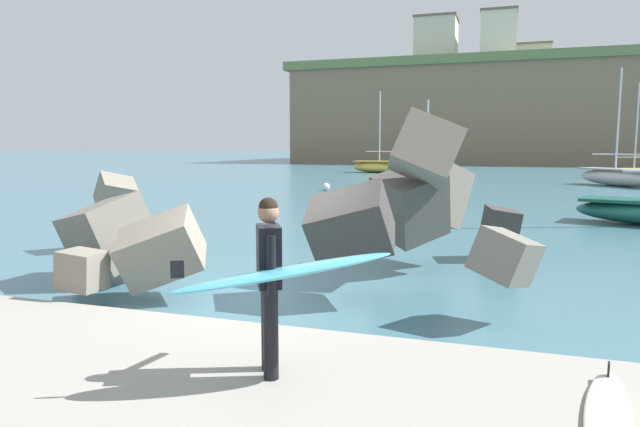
{
  "coord_description": "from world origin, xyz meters",
  "views": [
    {
      "loc": [
        3.54,
        -8.23,
        2.51
      ],
      "look_at": [
        0.7,
        0.5,
        1.4
      ],
      "focal_mm": 31.52,
      "sensor_mm": 36.0,
      "label": 1
    }
  ],
  "objects": [
    {
      "name": "headland_bluff",
      "position": [
        18.07,
        86.15,
        7.21
      ],
      "size": [
        89.79,
        36.58,
        14.39
      ],
      "color": "#847056",
      "rests_on": "ground"
    },
    {
      "name": "spare_surfboard",
      "position": [
        4.45,
        -3.26,
        0.28
      ],
      "size": [
        0.68,
        2.03,
        0.19
      ],
      "color": "silver",
      "rests_on": "walkway_path"
    },
    {
      "name": "ground_plane",
      "position": [
        0.0,
        0.0,
        0.0
      ],
      "size": [
        400.0,
        400.0,
        0.0
      ],
      "primitive_type": "plane",
      "color": "#42707F"
    },
    {
      "name": "boat_far_left",
      "position": [
        -7.83,
        43.64,
        0.61
      ],
      "size": [
        4.36,
        2.08,
        7.49
      ],
      "color": "#EAC64C",
      "rests_on": "ground"
    },
    {
      "name": "surfer_with_board",
      "position": [
        1.47,
        -3.33,
        1.28
      ],
      "size": [
        2.01,
        1.5,
        1.78
      ],
      "color": "black",
      "rests_on": "walkway_path"
    },
    {
      "name": "walkway_path",
      "position": [
        0.0,
        -4.0,
        0.12
      ],
      "size": [
        48.0,
        4.4,
        0.24
      ],
      "primitive_type": "cube",
      "color": "#9E998E",
      "rests_on": "ground"
    },
    {
      "name": "mooring_buoy_inner",
      "position": [
        -5.87,
        21.75,
        0.22
      ],
      "size": [
        0.44,
        0.44,
        0.44
      ],
      "color": "silver",
      "rests_on": "ground"
    },
    {
      "name": "station_building_west",
      "position": [
        -6.32,
        76.43,
        17.6
      ],
      "size": [
        6.0,
        6.48,
        6.39
      ],
      "color": "beige",
      "rests_on": "headland_bluff"
    },
    {
      "name": "boat_near_centre",
      "position": [
        10.57,
        30.83,
        0.61
      ],
      "size": [
        5.18,
        5.68,
        7.3
      ],
      "color": "beige",
      "rests_on": "ground"
    },
    {
      "name": "boat_near_right",
      "position": [
        13.13,
        41.85,
        0.44
      ],
      "size": [
        5.14,
        3.64,
        7.43
      ],
      "color": "#EAC64C",
      "rests_on": "ground"
    },
    {
      "name": "station_building_east",
      "position": [
        2.26,
        77.29,
        17.71
      ],
      "size": [
        4.93,
        8.26,
        6.61
      ],
      "color": "silver",
      "rests_on": "headland_bluff"
    },
    {
      "name": "station_building_central",
      "position": [
        6.35,
        90.72,
        16.58
      ],
      "size": [
        7.78,
        4.96,
        4.36
      ],
      "color": "#B2ADA3",
      "rests_on": "headland_bluff"
    },
    {
      "name": "boat_mid_left",
      "position": [
        -1.29,
        29.21,
        0.48
      ],
      "size": [
        1.89,
        4.53,
        5.52
      ],
      "color": "navy",
      "rests_on": "ground"
    },
    {
      "name": "breakwater_jetty",
      "position": [
        0.63,
        1.67,
        1.16
      ],
      "size": [
        30.06,
        7.09,
        3.2
      ],
      "color": "slate",
      "rests_on": "ground"
    }
  ]
}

